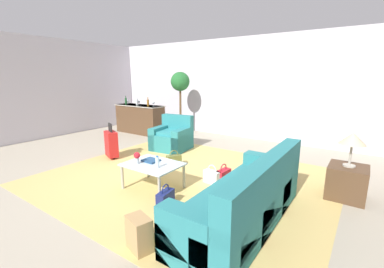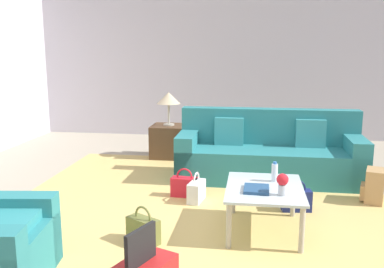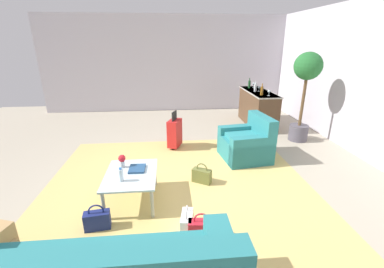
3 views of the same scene
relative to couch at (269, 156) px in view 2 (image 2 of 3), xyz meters
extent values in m
plane|color=#A89E89|center=(-2.20, 0.60, -0.32)|extent=(12.00, 12.00, 0.00)
cube|color=silver|center=(2.86, 0.60, 1.23)|extent=(0.12, 8.00, 3.10)
cube|color=tan|center=(-1.60, 0.80, -0.32)|extent=(5.20, 4.40, 0.01)
cube|color=teal|center=(-0.10, 0.00, -0.10)|extent=(0.86, 2.47, 0.45)
cube|color=teal|center=(0.22, 0.00, 0.15)|extent=(0.22, 2.47, 0.95)
cube|color=teal|center=(-0.10, -1.11, 0.00)|extent=(0.86, 0.24, 0.64)
cube|color=teal|center=(-0.10, 1.11, 0.00)|extent=(0.86, 0.24, 0.64)
cube|color=teal|center=(0.06, -0.56, 0.31)|extent=(0.13, 0.40, 0.40)
cube|color=teal|center=(0.06, 0.56, 0.31)|extent=(0.14, 0.40, 0.40)
cube|color=teal|center=(-2.75, 2.25, -0.02)|extent=(0.32, 0.89, 0.60)
cube|color=silver|center=(-1.80, 0.10, 0.12)|extent=(0.95, 0.74, 0.02)
cylinder|color=#ADA899|center=(-2.22, 0.42, -0.11)|extent=(0.05, 0.05, 0.43)
cylinder|color=#ADA899|center=(-1.37, 0.42, -0.11)|extent=(0.05, 0.05, 0.43)
cylinder|color=#ADA899|center=(-2.22, -0.22, -0.11)|extent=(0.05, 0.05, 0.43)
cylinder|color=#ADA899|center=(-1.37, -0.22, -0.11)|extent=(0.05, 0.05, 0.43)
cylinder|color=silver|center=(-1.60, 0.00, 0.22)|extent=(0.06, 0.06, 0.18)
cylinder|color=#2D6BBC|center=(-1.60, 0.00, 0.33)|extent=(0.04, 0.04, 0.02)
cube|color=navy|center=(-1.92, 0.18, 0.15)|extent=(0.28, 0.24, 0.03)
cylinder|color=#B2B7BC|center=(-2.02, -0.05, 0.18)|extent=(0.07, 0.07, 0.10)
sphere|color=red|center=(-2.02, -0.05, 0.28)|extent=(0.11, 0.11, 0.11)
cube|color=#513823|center=(1.00, 1.60, -0.05)|extent=(0.56, 0.56, 0.53)
cylinder|color=#ADA899|center=(1.00, 1.60, 0.23)|extent=(0.18, 0.18, 0.02)
cylinder|color=#ADA899|center=(1.00, 1.60, 0.41)|extent=(0.04, 0.04, 0.34)
cone|color=beige|center=(1.00, 1.60, 0.67)|extent=(0.39, 0.39, 0.19)
cube|color=black|center=(-3.80, 0.80, 0.43)|extent=(0.23, 0.11, 0.20)
cube|color=white|center=(-1.06, 0.87, -0.20)|extent=(0.34, 0.19, 0.24)
torus|color=white|center=(-1.06, 0.87, -0.06)|extent=(0.20, 0.05, 0.20)
cube|color=navy|center=(-1.21, -0.27, -0.20)|extent=(0.18, 0.34, 0.24)
torus|color=navy|center=(-1.21, -0.27, -0.06)|extent=(0.05, 0.20, 0.20)
cube|color=red|center=(-0.91, 1.03, -0.20)|extent=(0.17, 0.33, 0.24)
torus|color=red|center=(-0.91, 1.03, -0.06)|extent=(0.04, 0.20, 0.20)
cube|color=olive|center=(-2.22, 1.21, -0.20)|extent=(0.28, 0.35, 0.24)
torus|color=olive|center=(-2.22, 1.21, -0.06)|extent=(0.12, 0.18, 0.20)
cube|color=tan|center=(-0.80, -1.20, -0.12)|extent=(0.35, 0.28, 0.40)
cube|color=tan|center=(-0.76, -1.09, -0.20)|extent=(0.22, 0.12, 0.18)
camera|label=1|loc=(1.14, -2.97, 1.60)|focal=24.00mm
camera|label=2|loc=(-5.82, 0.24, 1.44)|focal=40.00mm
camera|label=3|loc=(1.60, 0.68, 1.96)|focal=24.00mm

